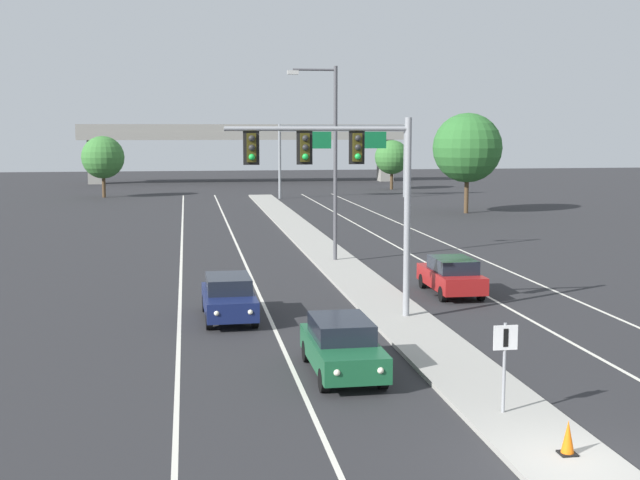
# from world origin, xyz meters

# --- Properties ---
(ground_plane) EXTENTS (260.00, 260.00, 0.00)m
(ground_plane) POSITION_xyz_m (0.00, 0.00, 0.00)
(ground_plane) COLOR #28282B
(median_island) EXTENTS (2.40, 110.00, 0.15)m
(median_island) POSITION_xyz_m (0.00, 18.00, 0.07)
(median_island) COLOR #9E9B93
(median_island) RESTS_ON ground
(lane_stripe_oncoming_center) EXTENTS (0.14, 100.00, 0.01)m
(lane_stripe_oncoming_center) POSITION_xyz_m (-4.70, 25.00, 0.00)
(lane_stripe_oncoming_center) COLOR silver
(lane_stripe_oncoming_center) RESTS_ON ground
(lane_stripe_receding_center) EXTENTS (0.14, 100.00, 0.01)m
(lane_stripe_receding_center) POSITION_xyz_m (4.70, 25.00, 0.00)
(lane_stripe_receding_center) COLOR silver
(lane_stripe_receding_center) RESTS_ON ground
(edge_stripe_left) EXTENTS (0.14, 100.00, 0.01)m
(edge_stripe_left) POSITION_xyz_m (-8.00, 25.00, 0.00)
(edge_stripe_left) COLOR silver
(edge_stripe_left) RESTS_ON ground
(edge_stripe_right) EXTENTS (0.14, 100.00, 0.01)m
(edge_stripe_right) POSITION_xyz_m (8.00, 25.00, 0.00)
(edge_stripe_right) COLOR silver
(edge_stripe_right) RESTS_ON ground
(overhead_signal_mast) EXTENTS (6.66, 0.44, 7.20)m
(overhead_signal_mast) POSITION_xyz_m (-2.05, 13.90, 5.44)
(overhead_signal_mast) COLOR gray
(overhead_signal_mast) RESTS_ON median_island
(median_sign_post) EXTENTS (0.60, 0.10, 2.20)m
(median_sign_post) POSITION_xyz_m (-0.21, 3.19, 1.59)
(median_sign_post) COLOR gray
(median_sign_post) RESTS_ON median_island
(street_lamp_median) EXTENTS (2.58, 0.28, 10.00)m
(street_lamp_median) POSITION_xyz_m (-0.23, 27.56, 5.79)
(street_lamp_median) COLOR #4C4C51
(street_lamp_median) RESTS_ON median_island
(car_oncoming_green) EXTENTS (1.85, 4.48, 1.58)m
(car_oncoming_green) POSITION_xyz_m (-3.36, 7.47, 0.82)
(car_oncoming_green) COLOR #195633
(car_oncoming_green) RESTS_ON ground
(car_oncoming_navy) EXTENTS (1.90, 4.50, 1.58)m
(car_oncoming_navy) POSITION_xyz_m (-6.19, 15.05, 0.82)
(car_oncoming_navy) COLOR #141E4C
(car_oncoming_navy) RESTS_ON ground
(car_receding_red) EXTENTS (1.85, 4.48, 1.58)m
(car_receding_red) POSITION_xyz_m (3.33, 18.27, 0.82)
(car_receding_red) COLOR maroon
(car_receding_red) RESTS_ON ground
(traffic_cone_median_nose) EXTENTS (0.36, 0.36, 0.74)m
(traffic_cone_median_nose) POSITION_xyz_m (0.14, 0.46, 0.51)
(traffic_cone_median_nose) COLOR black
(traffic_cone_median_nose) RESTS_ON median_island
(highway_sign_gantry) EXTENTS (13.28, 0.42, 7.50)m
(highway_sign_gantry) POSITION_xyz_m (8.20, 69.28, 6.16)
(highway_sign_gantry) COLOR gray
(highway_sign_gantry) RESTS_ON ground
(overpass_bridge) EXTENTS (42.40, 6.40, 7.65)m
(overpass_bridge) POSITION_xyz_m (0.00, 96.68, 5.78)
(overpass_bridge) COLOR gray
(overpass_bridge) RESTS_ON ground
(tree_far_left_a) EXTENTS (4.37, 4.37, 6.32)m
(tree_far_left_a) POSITION_xyz_m (-16.07, 73.69, 4.12)
(tree_far_left_a) COLOR #4C3823
(tree_far_left_a) RESTS_ON ground
(tree_far_right_c) EXTENTS (5.76, 5.76, 8.33)m
(tree_far_right_c) POSITION_xyz_m (15.46, 51.94, 5.44)
(tree_far_right_c) COLOR #4C3823
(tree_far_right_c) RESTS_ON ground
(tree_far_right_b) EXTENTS (3.99, 3.99, 5.77)m
(tree_far_right_b) POSITION_xyz_m (16.13, 80.64, 3.76)
(tree_far_right_b) COLOR #4C3823
(tree_far_right_b) RESTS_ON ground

